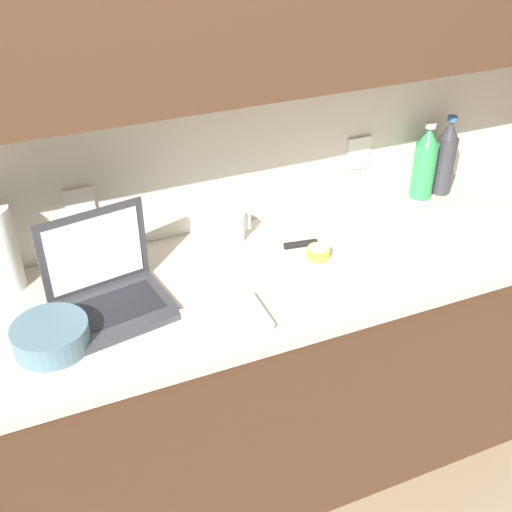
{
  "coord_description": "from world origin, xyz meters",
  "views": [
    {
      "loc": [
        -0.47,
        -1.48,
        2.02
      ],
      "look_at": [
        0.15,
        -0.01,
        0.96
      ],
      "focal_mm": 45.0,
      "sensor_mm": 36.0,
      "label": 1
    }
  ],
  "objects_px": {
    "bottle_oil_tall": "(445,158)",
    "measuring_cup": "(232,226)",
    "knife": "(309,243)",
    "lemon_half_cut": "(318,252)",
    "bottle_green_soda": "(425,164)",
    "bowl_white": "(51,336)",
    "cutting_board": "(330,251)",
    "laptop": "(107,286)"
  },
  "relations": [
    {
      "from": "bottle_oil_tall",
      "to": "bowl_white",
      "type": "distance_m",
      "value": 1.51
    },
    {
      "from": "bottle_green_soda",
      "to": "measuring_cup",
      "type": "distance_m",
      "value": 0.76
    },
    {
      "from": "laptop",
      "to": "measuring_cup",
      "type": "bearing_deg",
      "value": 13.17
    },
    {
      "from": "knife",
      "to": "bowl_white",
      "type": "relative_size",
      "value": 1.28
    },
    {
      "from": "laptop",
      "to": "knife",
      "type": "bearing_deg",
      "value": -6.01
    },
    {
      "from": "bottle_oil_tall",
      "to": "measuring_cup",
      "type": "distance_m",
      "value": 0.85
    },
    {
      "from": "laptop",
      "to": "measuring_cup",
      "type": "xyz_separation_m",
      "value": [
        0.45,
        0.19,
        -0.01
      ]
    },
    {
      "from": "bottle_green_soda",
      "to": "bottle_oil_tall",
      "type": "height_order",
      "value": "bottle_oil_tall"
    },
    {
      "from": "knife",
      "to": "measuring_cup",
      "type": "relative_size",
      "value": 2.36
    },
    {
      "from": "laptop",
      "to": "measuring_cup",
      "type": "height_order",
      "value": "laptop"
    },
    {
      "from": "knife",
      "to": "lemon_half_cut",
      "type": "xyz_separation_m",
      "value": [
        -0.0,
        -0.07,
        0.01
      ]
    },
    {
      "from": "knife",
      "to": "laptop",
      "type": "bearing_deg",
      "value": -167.97
    },
    {
      "from": "lemon_half_cut",
      "to": "measuring_cup",
      "type": "height_order",
      "value": "measuring_cup"
    },
    {
      "from": "bottle_green_soda",
      "to": "measuring_cup",
      "type": "relative_size",
      "value": 2.64
    },
    {
      "from": "laptop",
      "to": "bottle_oil_tall",
      "type": "distance_m",
      "value": 1.31
    },
    {
      "from": "bottle_oil_tall",
      "to": "bowl_white",
      "type": "height_order",
      "value": "bottle_oil_tall"
    },
    {
      "from": "bottle_green_soda",
      "to": "measuring_cup",
      "type": "height_order",
      "value": "bottle_green_soda"
    },
    {
      "from": "knife",
      "to": "lemon_half_cut",
      "type": "distance_m",
      "value": 0.07
    },
    {
      "from": "bottle_green_soda",
      "to": "lemon_half_cut",
      "type": "bearing_deg",
      "value": -157.33
    },
    {
      "from": "knife",
      "to": "bowl_white",
      "type": "distance_m",
      "value": 0.86
    },
    {
      "from": "laptop",
      "to": "cutting_board",
      "type": "bearing_deg",
      "value": -10.33
    },
    {
      "from": "measuring_cup",
      "to": "laptop",
      "type": "bearing_deg",
      "value": -157.37
    },
    {
      "from": "lemon_half_cut",
      "to": "bottle_green_soda",
      "type": "xyz_separation_m",
      "value": [
        0.55,
        0.23,
        0.11
      ]
    },
    {
      "from": "cutting_board",
      "to": "measuring_cup",
      "type": "relative_size",
      "value": 3.62
    },
    {
      "from": "cutting_board",
      "to": "bottle_green_soda",
      "type": "bearing_deg",
      "value": 22.78
    },
    {
      "from": "cutting_board",
      "to": "knife",
      "type": "height_order",
      "value": "knife"
    },
    {
      "from": "bottle_oil_tall",
      "to": "bowl_white",
      "type": "relative_size",
      "value": 1.5
    },
    {
      "from": "bottle_oil_tall",
      "to": "measuring_cup",
      "type": "bearing_deg",
      "value": -179.49
    },
    {
      "from": "bottle_oil_tall",
      "to": "bowl_white",
      "type": "bearing_deg",
      "value": -167.69
    },
    {
      "from": "lemon_half_cut",
      "to": "bowl_white",
      "type": "xyz_separation_m",
      "value": [
        -0.84,
        -0.09,
        0.01
      ]
    },
    {
      "from": "knife",
      "to": "bottle_green_soda",
      "type": "height_order",
      "value": "bottle_green_soda"
    },
    {
      "from": "bottle_green_soda",
      "to": "bottle_oil_tall",
      "type": "relative_size",
      "value": 0.96
    },
    {
      "from": "cutting_board",
      "to": "lemon_half_cut",
      "type": "distance_m",
      "value": 0.06
    },
    {
      "from": "cutting_board",
      "to": "knife",
      "type": "bearing_deg",
      "value": 135.3
    },
    {
      "from": "bottle_green_soda",
      "to": "bowl_white",
      "type": "relative_size",
      "value": 1.44
    },
    {
      "from": "lemon_half_cut",
      "to": "bottle_green_soda",
      "type": "relative_size",
      "value": 0.25
    },
    {
      "from": "lemon_half_cut",
      "to": "bottle_oil_tall",
      "type": "relative_size",
      "value": 0.24
    },
    {
      "from": "cutting_board",
      "to": "bottle_green_soda",
      "type": "distance_m",
      "value": 0.55
    },
    {
      "from": "laptop",
      "to": "lemon_half_cut",
      "type": "height_order",
      "value": "laptop"
    },
    {
      "from": "bottle_green_soda",
      "to": "bowl_white",
      "type": "xyz_separation_m",
      "value": [
        -1.38,
        -0.32,
        -0.1
      ]
    },
    {
      "from": "bottle_green_soda",
      "to": "laptop",
      "type": "bearing_deg",
      "value": -170.76
    },
    {
      "from": "bottle_oil_tall",
      "to": "bottle_green_soda",
      "type": "bearing_deg",
      "value": -180.0
    }
  ]
}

